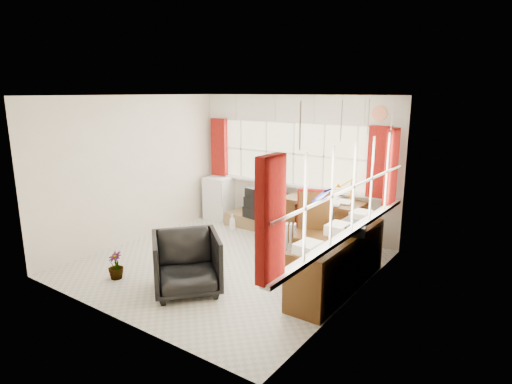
# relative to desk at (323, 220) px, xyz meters

# --- Properties ---
(ground) EXTENTS (4.00, 4.00, 0.00)m
(ground) POSITION_rel_desk_xyz_m (-0.80, -1.60, -0.43)
(ground) COLOR beige
(ground) RESTS_ON ground
(room_walls) EXTENTS (4.00, 4.00, 4.00)m
(room_walls) POSITION_rel_desk_xyz_m (-0.80, -1.60, 1.07)
(room_walls) COLOR beige
(room_walls) RESTS_ON ground
(window_back) EXTENTS (3.70, 0.12, 3.60)m
(window_back) POSITION_rel_desk_xyz_m (-0.80, 0.34, 0.51)
(window_back) COLOR beige
(window_back) RESTS_ON room_walls
(window_right) EXTENTS (0.12, 3.70, 3.60)m
(window_right) POSITION_rel_desk_xyz_m (1.14, -1.60, 0.51)
(window_right) COLOR beige
(window_right) RESTS_ON room_walls
(curtains) EXTENTS (3.83, 3.83, 1.15)m
(curtains) POSITION_rel_desk_xyz_m (0.12, -0.68, 1.02)
(curtains) COLOR #971E08
(curtains) RESTS_ON room_walls
(overhead_cabinets) EXTENTS (3.98, 3.98, 0.48)m
(overhead_cabinets) POSITION_rel_desk_xyz_m (0.18, -0.62, 1.82)
(overhead_cabinets) COLOR silver
(overhead_cabinets) RESTS_ON room_walls
(desk) EXTENTS (1.38, 0.71, 0.82)m
(desk) POSITION_rel_desk_xyz_m (0.00, 0.00, 0.00)
(desk) COLOR #4F3312
(desk) RESTS_ON ground
(desk_lamp) EXTENTS (0.17, 0.15, 0.39)m
(desk_lamp) POSITION_rel_desk_xyz_m (0.41, 0.16, 0.61)
(desk_lamp) COLOR orange
(desk_lamp) RESTS_ON desk
(task_chair) EXTENTS (0.66, 0.68, 1.19)m
(task_chair) POSITION_rel_desk_xyz_m (0.39, -1.10, 0.20)
(task_chair) COLOR black
(task_chair) RESTS_ON ground
(office_chair) EXTENTS (1.20, 1.19, 0.78)m
(office_chair) POSITION_rel_desk_xyz_m (-0.64, -2.62, -0.04)
(office_chair) COLOR black
(office_chair) RESTS_ON ground
(radiator) EXTENTS (0.45, 0.31, 0.62)m
(radiator) POSITION_rel_desk_xyz_m (-0.03, -1.02, -0.18)
(radiator) COLOR white
(radiator) RESTS_ON ground
(credenza) EXTENTS (0.50, 2.00, 0.85)m
(credenza) POSITION_rel_desk_xyz_m (0.93, -1.40, -0.05)
(credenza) COLOR #4F3312
(credenza) RESTS_ON ground
(file_tray) EXTENTS (0.40, 0.46, 0.13)m
(file_tray) POSITION_rel_desk_xyz_m (1.06, -1.24, 0.38)
(file_tray) COLOR black
(file_tray) RESTS_ON credenza
(tv_bench) EXTENTS (1.40, 0.50, 0.25)m
(tv_bench) POSITION_rel_desk_xyz_m (-1.35, 0.12, -0.31)
(tv_bench) COLOR #896444
(tv_bench) RESTS_ON ground
(crt_tv) EXTENTS (0.65, 0.62, 0.48)m
(crt_tv) POSITION_rel_desk_xyz_m (-1.16, 0.17, 0.06)
(crt_tv) COLOR black
(crt_tv) RESTS_ON tv_bench
(hifi_stack) EXTENTS (0.59, 0.43, 0.57)m
(hifi_stack) POSITION_rel_desk_xyz_m (-1.30, -0.02, 0.08)
(hifi_stack) COLOR black
(hifi_stack) RESTS_ON tv_bench
(mini_fridge) EXTENTS (0.54, 0.54, 0.86)m
(mini_fridge) POSITION_rel_desk_xyz_m (-2.44, 0.20, -0.00)
(mini_fridge) COLOR white
(mini_fridge) RESTS_ON ground
(spray_bottle_a) EXTENTS (0.14, 0.15, 0.31)m
(spray_bottle_a) POSITION_rel_desk_xyz_m (-1.72, -0.29, -0.28)
(spray_bottle_a) COLOR white
(spray_bottle_a) RESTS_ON ground
(spray_bottle_b) EXTENTS (0.11, 0.11, 0.21)m
(spray_bottle_b) POSITION_rel_desk_xyz_m (-0.93, -0.54, -0.33)
(spray_bottle_b) COLOR #92D9CA
(spray_bottle_b) RESTS_ON ground
(flower_vase) EXTENTS (0.23, 0.23, 0.39)m
(flower_vase) POSITION_rel_desk_xyz_m (-1.73, -2.91, -0.24)
(flower_vase) COLOR black
(flower_vase) RESTS_ON ground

